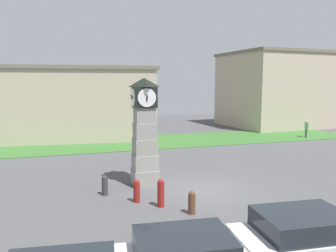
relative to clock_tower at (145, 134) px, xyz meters
The scene contains 11 objects.
ground_plane 3.88m from the clock_tower, 32.76° to the right, with size 71.29×71.29×0.00m, color #4C4C4F.
clock_tower is the anchor object (origin of this frame).
bollard_near_tower 3.07m from the clock_tower, 154.00° to the right, with size 0.27×0.27×0.91m.
bollard_mid_row 3.16m from the clock_tower, 111.15° to the right, with size 0.27×0.27×0.98m.
bollard_far_row 3.63m from the clock_tower, 91.01° to the right, with size 0.28×0.28×1.16m.
bollard_end_row 4.68m from the clock_tower, 77.91° to the right, with size 0.28×0.28×0.90m.
car_by_building 8.93m from the clock_tower, 72.08° to the right, with size 4.47×2.28×1.49m.
pedestrian_crossing_lot 19.74m from the clock_tower, 28.49° to the left, with size 0.41×0.47×1.59m.
warehouse_blue_far 17.34m from the clock_tower, 103.37° to the left, with size 17.70×11.33×6.40m.
storefront_low_left 26.44m from the clock_tower, 42.63° to the left, with size 11.19×10.39×8.49m.
grass_verge_far 11.73m from the clock_tower, 88.39° to the left, with size 42.77×6.79×0.04m, color #386B2D.
Camera 1 is at (-5.97, -13.70, 4.94)m, focal length 35.00 mm.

